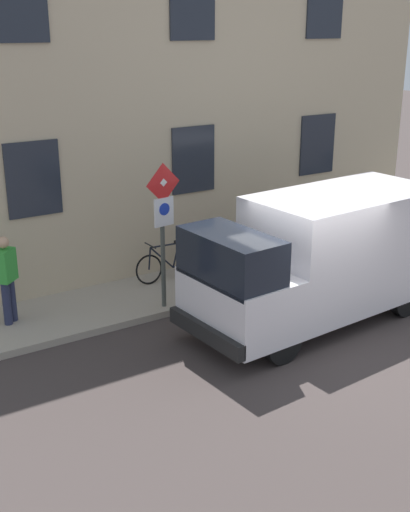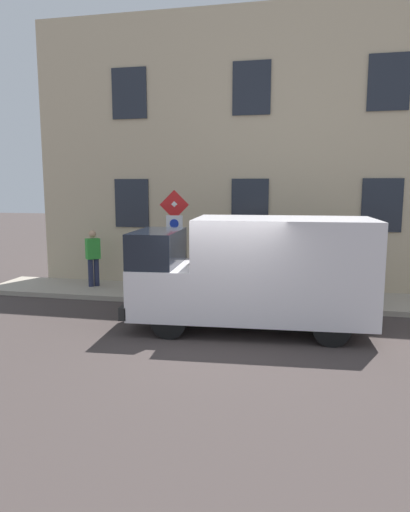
{
  "view_description": "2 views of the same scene",
  "coord_description": "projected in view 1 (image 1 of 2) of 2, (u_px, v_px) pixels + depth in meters",
  "views": [
    {
      "loc": [
        -8.15,
        7.74,
        5.52
      ],
      "look_at": [
        1.86,
        1.32,
        1.34
      ],
      "focal_mm": 46.23,
      "sensor_mm": 36.0,
      "label": 1
    },
    {
      "loc": [
        -9.3,
        -1.54,
        3.18
      ],
      "look_at": [
        1.57,
        0.76,
        1.49
      ],
      "focal_mm": 32.29,
      "sensor_mm": 36.0,
      "label": 2
    }
  ],
  "objects": [
    {
      "name": "building_facade",
      "position": [
        184.0,
        91.0,
        14.67
      ],
      "size": [
        0.75,
        13.5,
        8.28
      ],
      "color": "#C5B190",
      "rests_on": "ground_plane"
    },
    {
      "name": "bicycle_blue",
      "position": [
        244.0,
        247.0,
        15.71
      ],
      "size": [
        0.47,
        1.71,
        0.89
      ],
      "rotation": [
        0.0,
        0.0,
        1.71
      ],
      "color": "black",
      "rests_on": "sidewalk_slab"
    },
    {
      "name": "sidewalk_slab",
      "position": [
        217.0,
        280.0,
        14.92
      ],
      "size": [
        2.06,
        15.5,
        0.14
      ],
      "primitive_type": "cube",
      "color": "#A89C8B",
      "rests_on": "ground_plane"
    },
    {
      "name": "sign_post_stacked",
      "position": [
        163.0,
        216.0,
        12.7
      ],
      "size": [
        0.18,
        0.56,
        2.82
      ],
      "color": "#474C47",
      "rests_on": "sidewalk_slab"
    },
    {
      "name": "bicycle_black",
      "position": [
        169.0,
        263.0,
        14.66
      ],
      "size": [
        0.46,
        1.71,
        0.89
      ],
      "rotation": [
        0.0,
        0.0,
        1.61
      ],
      "color": "black",
      "rests_on": "sidewalk_slab"
    },
    {
      "name": "delivery_van",
      "position": [
        321.0,
        256.0,
        12.63
      ],
      "size": [
        2.34,
        5.45,
        2.5
      ],
      "rotation": [
        0.0,
        0.0,
        1.63
      ],
      "color": "silver",
      "rests_on": "ground_plane"
    },
    {
      "name": "bicycle_orange",
      "position": [
        278.0,
        240.0,
        16.24
      ],
      "size": [
        0.46,
        1.71,
        0.89
      ],
      "rotation": [
        0.0,
        0.0,
        1.69
      ],
      "color": "black",
      "rests_on": "sidewalk_slab"
    },
    {
      "name": "bicycle_purple",
      "position": [
        208.0,
        255.0,
        15.19
      ],
      "size": [
        0.46,
        1.71,
        0.89
      ],
      "rotation": [
        0.0,
        0.0,
        1.69
      ],
      "color": "black",
      "rests_on": "sidewalk_slab"
    },
    {
      "name": "pedestrian",
      "position": [
        7.0,
        277.0,
        12.32
      ],
      "size": [
        0.46,
        0.47,
        1.72
      ],
      "rotation": [
        0.0,
        0.0,
        0.73
      ],
      "color": "#262B47",
      "rests_on": "sidewalk_slab"
    },
    {
      "name": "ground_plane",
      "position": [
        319.0,
        339.0,
        12.25
      ],
      "size": [
        80.0,
        80.0,
        0.0
      ],
      "primitive_type": "plane",
      "color": "#413835"
    }
  ]
}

